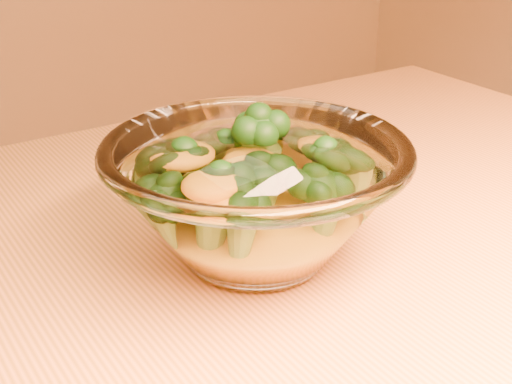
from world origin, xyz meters
TOP-DOWN VIEW (x-y plane):
  - glass_bowl at (0.09, 0.05)m, footprint 0.23×0.23m
  - cheese_sauce at (0.09, 0.05)m, footprint 0.13×0.13m
  - broccoli_heap at (0.09, 0.06)m, footprint 0.16×0.13m

SIDE VIEW (x-z plane):
  - cheese_sauce at x=0.09m, z-range 0.76..0.80m
  - glass_bowl at x=0.09m, z-range 0.75..0.85m
  - broccoli_heap at x=0.09m, z-range 0.78..0.86m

